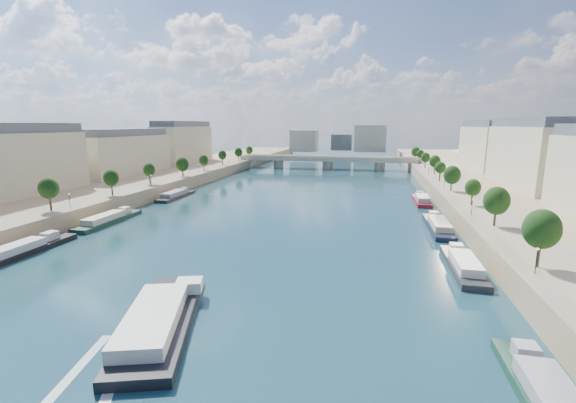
% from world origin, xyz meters
% --- Properties ---
extents(ground, '(700.00, 700.00, 0.00)m').
position_xyz_m(ground, '(0.00, 100.00, 0.00)').
color(ground, '#0B2633').
rests_on(ground, ground).
extents(quay_left, '(44.00, 520.00, 5.00)m').
position_xyz_m(quay_left, '(-72.00, 100.00, 2.50)').
color(quay_left, '#9E8460').
rests_on(quay_left, ground).
extents(quay_right, '(44.00, 520.00, 5.00)m').
position_xyz_m(quay_right, '(72.00, 100.00, 2.50)').
color(quay_right, '#9E8460').
rests_on(quay_right, ground).
extents(pave_left, '(14.00, 520.00, 0.10)m').
position_xyz_m(pave_left, '(-57.00, 100.00, 5.05)').
color(pave_left, gray).
rests_on(pave_left, quay_left).
extents(pave_right, '(14.00, 520.00, 0.10)m').
position_xyz_m(pave_right, '(57.00, 100.00, 5.05)').
color(pave_right, gray).
rests_on(pave_right, quay_right).
extents(trees_left, '(4.80, 268.80, 8.26)m').
position_xyz_m(trees_left, '(-55.00, 102.00, 10.48)').
color(trees_left, '#382B1E').
rests_on(trees_left, ground).
extents(trees_right, '(4.80, 268.80, 8.26)m').
position_xyz_m(trees_right, '(55.00, 110.00, 10.48)').
color(trees_right, '#382B1E').
rests_on(trees_right, ground).
extents(lamps_left, '(0.36, 200.36, 4.28)m').
position_xyz_m(lamps_left, '(-52.50, 90.00, 7.78)').
color(lamps_left, black).
rests_on(lamps_left, ground).
extents(lamps_right, '(0.36, 200.36, 4.28)m').
position_xyz_m(lamps_right, '(52.50, 105.00, 7.78)').
color(lamps_right, black).
rests_on(lamps_right, ground).
extents(buildings_left, '(16.00, 226.00, 23.20)m').
position_xyz_m(buildings_left, '(-85.00, 112.00, 16.45)').
color(buildings_left, '#B7AC8D').
rests_on(buildings_left, ground).
extents(buildings_right, '(16.00, 226.00, 23.20)m').
position_xyz_m(buildings_right, '(85.00, 112.00, 16.45)').
color(buildings_right, '#B7AC8D').
rests_on(buildings_right, ground).
extents(skyline, '(79.00, 42.00, 22.00)m').
position_xyz_m(skyline, '(3.19, 319.52, 14.66)').
color(skyline, '#B7AC8D').
rests_on(skyline, ground).
extents(bridge, '(112.00, 12.00, 8.15)m').
position_xyz_m(bridge, '(0.00, 225.15, 5.08)').
color(bridge, '#C1B79E').
rests_on(bridge, ground).
extents(tour_barge, '(16.25, 29.09, 3.80)m').
position_xyz_m(tour_barge, '(-0.40, 26.85, 1.06)').
color(tour_barge, black).
rests_on(tour_barge, ground).
extents(moored_barges_left, '(5.00, 158.53, 3.60)m').
position_xyz_m(moored_barges_left, '(-45.50, 45.74, 0.84)').
color(moored_barges_left, '#191E37').
rests_on(moored_barges_left, ground).
extents(moored_barges_right, '(5.00, 162.16, 3.60)m').
position_xyz_m(moored_barges_right, '(45.50, 56.17, 0.84)').
color(moored_barges_right, black).
rests_on(moored_barges_right, ground).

